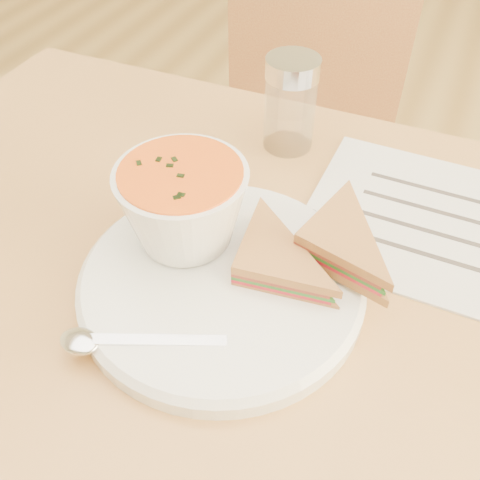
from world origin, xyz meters
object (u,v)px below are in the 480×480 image
at_px(soup_bowl, 184,209).
at_px(condiment_shaker, 290,104).
at_px(dining_table, 247,463).
at_px(chair_far, 305,162).
at_px(plate, 222,282).

bearing_deg(soup_bowl, condiment_shaker, 82.25).
height_order(dining_table, condiment_shaker, condiment_shaker).
xyz_separation_m(chair_far, plate, (0.09, -0.63, 0.32)).
bearing_deg(chair_far, condiment_shaker, 86.81).
bearing_deg(plate, chair_far, 98.64).
height_order(chair_far, plate, chair_far).
xyz_separation_m(chair_far, soup_bowl, (0.04, -0.60, 0.37)).
bearing_deg(soup_bowl, chair_far, 94.20).
height_order(chair_far, condiment_shaker, chair_far).
distance_m(dining_table, condiment_shaker, 0.50).
relative_size(chair_far, condiment_shaker, 7.66).
distance_m(chair_far, plate, 0.71).
bearing_deg(dining_table, soup_bowl, 158.55).
height_order(dining_table, chair_far, chair_far).
bearing_deg(condiment_shaker, plate, -84.91).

